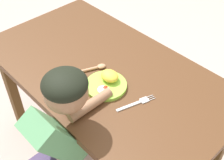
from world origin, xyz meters
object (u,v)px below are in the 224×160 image
at_px(plate, 107,83).
at_px(person, 58,150).
at_px(fork, 136,103).
at_px(spoon, 91,69).
at_px(drinking_cup, 69,103).

bearing_deg(plate, person, -80.93).
bearing_deg(plate, fork, 5.82).
bearing_deg(plate, spoon, 171.19).
distance_m(fork, spoon, 0.32).
distance_m(plate, fork, 0.18).
height_order(plate, fork, plate).
bearing_deg(person, drinking_cup, 114.62).
height_order(fork, drinking_cup, drinking_cup).
bearing_deg(drinking_cup, plate, 89.58).
distance_m(plate, spoon, 0.15).
bearing_deg(person, plate, 99.07).
bearing_deg(spoon, drinking_cup, -127.60).
xyz_separation_m(fork, spoon, (-0.32, 0.00, 0.01)).
height_order(fork, spoon, spoon).
relative_size(spoon, person, 0.20).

